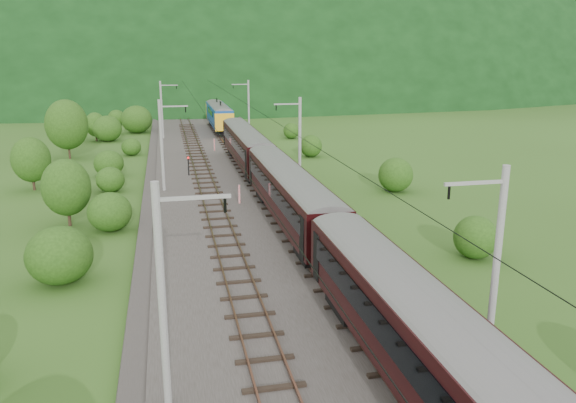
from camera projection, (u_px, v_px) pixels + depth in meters
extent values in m
plane|color=#2C4917|center=(337.00, 388.00, 21.11)|extent=(600.00, 600.00, 0.00)
cube|color=#38332D|center=(283.00, 282.00, 30.51)|extent=(14.00, 220.00, 0.30)
cube|color=brown|center=(225.00, 281.00, 29.78)|extent=(0.08, 220.00, 0.15)
cube|color=brown|center=(252.00, 278.00, 30.07)|extent=(0.08, 220.00, 0.15)
cube|color=black|center=(239.00, 282.00, 29.96)|extent=(2.40, 220.00, 0.12)
cube|color=brown|center=(313.00, 273.00, 30.76)|extent=(0.08, 220.00, 0.15)
cube|color=brown|center=(338.00, 271.00, 31.06)|extent=(0.08, 220.00, 0.15)
cube|color=black|center=(325.00, 275.00, 30.95)|extent=(2.40, 220.00, 0.12)
cylinder|color=gray|center=(162.00, 298.00, 18.72)|extent=(0.28, 0.28, 8.00)
cube|color=gray|center=(194.00, 198.00, 18.09)|extent=(2.40, 0.12, 0.12)
cylinder|color=black|center=(225.00, 205.00, 18.37)|extent=(0.10, 0.10, 0.50)
cylinder|color=gray|center=(162.00, 146.00, 48.92)|extent=(0.28, 0.28, 8.00)
cube|color=gray|center=(174.00, 106.00, 48.29)|extent=(2.40, 0.12, 0.12)
cylinder|color=black|center=(186.00, 110.00, 48.57)|extent=(0.10, 0.10, 0.50)
cylinder|color=gray|center=(162.00, 110.00, 79.12)|extent=(0.28, 0.28, 8.00)
cube|color=gray|center=(169.00, 85.00, 78.49)|extent=(2.40, 0.12, 0.12)
cylinder|color=black|center=(176.00, 87.00, 78.77)|extent=(0.10, 0.10, 0.50)
cylinder|color=gray|center=(162.00, 94.00, 109.32)|extent=(0.28, 0.28, 8.00)
cube|color=gray|center=(167.00, 76.00, 108.69)|extent=(2.40, 0.12, 0.12)
cylinder|color=black|center=(172.00, 77.00, 108.97)|extent=(0.10, 0.10, 0.50)
cylinder|color=gray|center=(162.00, 85.00, 139.52)|extent=(0.28, 0.28, 8.00)
cube|color=gray|center=(166.00, 71.00, 138.89)|extent=(2.40, 0.12, 0.12)
cylinder|color=black|center=(170.00, 72.00, 139.17)|extent=(0.10, 0.10, 0.50)
cylinder|color=gray|center=(496.00, 269.00, 21.27)|extent=(0.28, 0.28, 8.00)
cube|color=gray|center=(475.00, 183.00, 20.14)|extent=(2.40, 0.12, 0.12)
cylinder|color=black|center=(449.00, 192.00, 20.02)|extent=(0.10, 0.10, 0.50)
cylinder|color=gray|center=(300.00, 141.00, 51.47)|extent=(0.28, 0.28, 8.00)
cube|color=gray|center=(287.00, 104.00, 50.35)|extent=(2.40, 0.12, 0.12)
cylinder|color=black|center=(276.00, 108.00, 50.22)|extent=(0.10, 0.10, 0.50)
cylinder|color=gray|center=(249.00, 108.00, 81.67)|extent=(0.28, 0.28, 8.00)
cube|color=gray|center=(240.00, 84.00, 80.55)|extent=(2.40, 0.12, 0.12)
cylinder|color=black|center=(233.00, 87.00, 80.42)|extent=(0.10, 0.10, 0.50)
cylinder|color=gray|center=(225.00, 93.00, 111.87)|extent=(0.28, 0.28, 8.00)
cube|color=gray|center=(219.00, 75.00, 110.75)|extent=(2.40, 0.12, 0.12)
cylinder|color=black|center=(214.00, 77.00, 110.62)|extent=(0.10, 0.10, 0.50)
cylinder|color=gray|center=(212.00, 84.00, 142.07)|extent=(0.28, 0.28, 8.00)
cube|color=gray|center=(206.00, 70.00, 140.95)|extent=(2.40, 0.12, 0.12)
cylinder|color=black|center=(202.00, 72.00, 140.82)|extent=(0.10, 0.10, 0.50)
cylinder|color=black|center=(236.00, 158.00, 28.21)|extent=(0.03, 198.00, 0.03)
cylinder|color=black|center=(327.00, 154.00, 29.20)|extent=(0.03, 198.00, 0.03)
ellipsoid|color=black|center=(176.00, 78.00, 266.49)|extent=(504.00, 360.00, 244.00)
cube|color=black|center=(425.00, 342.00, 18.92)|extent=(2.68, 20.30, 2.77)
cylinder|color=slate|center=(427.00, 308.00, 18.60)|extent=(2.68, 20.20, 2.68)
cube|color=black|center=(388.00, 337.00, 18.55)|extent=(0.05, 17.86, 1.06)
cube|color=black|center=(463.00, 329.00, 19.11)|extent=(0.05, 17.86, 1.06)
cube|color=black|center=(355.00, 302.00, 26.09)|extent=(2.03, 2.95, 0.83)
cube|color=black|center=(290.00, 192.00, 38.98)|extent=(2.68, 20.30, 2.77)
cylinder|color=slate|center=(290.00, 175.00, 38.66)|extent=(2.68, 20.20, 2.68)
cube|color=black|center=(270.00, 189.00, 38.62)|extent=(0.05, 17.86, 1.06)
cube|color=black|center=(308.00, 187.00, 39.17)|extent=(0.05, 17.86, 1.06)
cube|color=black|center=(316.00, 251.00, 32.74)|extent=(2.03, 2.95, 0.83)
cube|color=black|center=(271.00, 193.00, 46.15)|extent=(2.03, 2.95, 0.83)
cube|color=black|center=(246.00, 145.00, 59.04)|extent=(2.68, 20.30, 2.77)
cylinder|color=slate|center=(246.00, 133.00, 58.72)|extent=(2.68, 20.20, 2.68)
cube|color=black|center=(233.00, 142.00, 58.68)|extent=(0.05, 17.86, 1.06)
cube|color=black|center=(259.00, 141.00, 59.24)|extent=(0.05, 17.86, 1.06)
cube|color=black|center=(257.00, 175.00, 52.80)|extent=(2.03, 2.95, 0.83)
cube|color=black|center=(238.00, 150.00, 66.21)|extent=(2.03, 2.95, 0.83)
cube|color=#134396|center=(219.00, 115.00, 86.94)|extent=(2.68, 16.61, 2.77)
cylinder|color=slate|center=(219.00, 107.00, 86.62)|extent=(2.68, 16.53, 2.68)
cube|color=black|center=(210.00, 113.00, 86.58)|extent=(0.05, 14.62, 1.06)
cube|color=black|center=(228.00, 112.00, 87.14)|extent=(0.05, 14.62, 1.06)
cube|color=black|center=(223.00, 131.00, 81.92)|extent=(2.03, 2.95, 0.83)
cube|color=black|center=(216.00, 122.00, 92.90)|extent=(2.03, 2.95, 0.83)
cube|color=yellow|center=(214.00, 111.00, 94.64)|extent=(2.73, 0.50, 2.49)
cube|color=yellow|center=(225.00, 122.00, 79.34)|extent=(2.73, 0.50, 2.49)
cube|color=black|center=(217.00, 101.00, 89.29)|extent=(0.08, 1.60, 0.83)
cylinder|color=red|center=(239.00, 194.00, 45.53)|extent=(0.16, 0.16, 1.53)
cylinder|color=red|center=(214.00, 145.00, 69.84)|extent=(0.16, 0.16, 1.50)
cylinder|color=black|center=(189.00, 167.00, 55.80)|extent=(0.12, 0.12, 1.73)
sphere|color=red|center=(188.00, 158.00, 55.57)|extent=(0.21, 0.21, 0.21)
ellipsoid|color=#214512|center=(59.00, 255.00, 30.34)|extent=(3.54, 3.54, 3.19)
ellipsoid|color=#214512|center=(110.00, 212.00, 39.32)|extent=(3.08, 3.08, 2.77)
ellipsoid|color=#214512|center=(110.00, 180.00, 50.35)|extent=(2.53, 2.53, 2.28)
ellipsoid|color=#214512|center=(109.00, 163.00, 56.67)|extent=(2.96, 2.96, 2.66)
ellipsoid|color=#214512|center=(131.00, 147.00, 68.15)|extent=(2.35, 2.35, 2.12)
ellipsoid|color=#214512|center=(107.00, 129.00, 78.57)|extent=(4.03, 4.03, 3.63)
ellipsoid|color=#214512|center=(137.00, 119.00, 86.62)|extent=(4.71, 4.71, 4.24)
ellipsoid|color=#214512|center=(117.00, 117.00, 96.49)|extent=(2.87, 2.87, 2.59)
ellipsoid|color=#214512|center=(135.00, 113.00, 106.69)|extent=(2.12, 2.12, 1.91)
cylinder|color=black|center=(68.00, 208.00, 40.49)|extent=(0.24, 0.24, 2.68)
ellipsoid|color=#214512|center=(66.00, 187.00, 40.09)|extent=(3.44, 3.44, 4.13)
cylinder|color=black|center=(33.00, 176.00, 50.92)|extent=(0.24, 0.24, 2.66)
ellipsoid|color=#214512|center=(31.00, 159.00, 50.52)|extent=(3.42, 3.42, 4.11)
cylinder|color=black|center=(68.00, 143.00, 65.83)|extent=(0.24, 0.24, 3.77)
ellipsoid|color=#214512|center=(67.00, 125.00, 65.28)|extent=(4.85, 4.85, 5.82)
cylinder|color=black|center=(96.00, 133.00, 79.08)|extent=(0.24, 0.24, 2.20)
ellipsoid|color=#214512|center=(95.00, 124.00, 78.76)|extent=(2.82, 2.82, 3.39)
ellipsoid|color=#214512|center=(475.00, 239.00, 34.16)|extent=(2.66, 2.66, 2.39)
ellipsoid|color=#214512|center=(396.00, 176.00, 50.41)|extent=(3.11, 3.11, 2.80)
ellipsoid|color=#214512|center=(311.00, 147.00, 67.16)|extent=(2.65, 2.65, 2.38)
ellipsoid|color=#214512|center=(291.00, 132.00, 81.29)|extent=(2.29, 2.29, 2.06)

